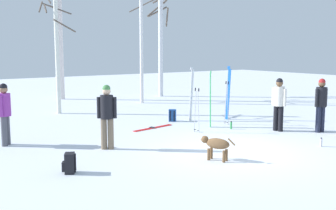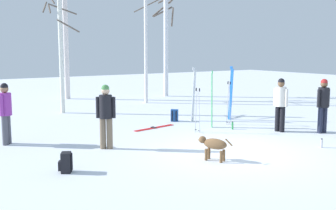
% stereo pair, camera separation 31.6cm
% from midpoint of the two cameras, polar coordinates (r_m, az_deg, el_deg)
% --- Properties ---
extents(ground_plane, '(60.00, 60.00, 0.00)m').
position_cam_midpoint_polar(ground_plane, '(10.88, 9.62, -6.40)').
color(ground_plane, white).
extents(person_0, '(0.52, 0.34, 1.72)m').
position_cam_midpoint_polar(person_0, '(13.87, 21.25, 0.36)').
color(person_0, '#1E2338').
rests_on(person_0, ground_plane).
extents(person_1, '(0.36, 0.43, 1.72)m').
position_cam_midpoint_polar(person_1, '(12.17, -20.84, -0.59)').
color(person_1, '#4C4C56').
rests_on(person_1, ground_plane).
extents(person_2, '(0.45, 0.34, 1.72)m').
position_cam_midpoint_polar(person_2, '(10.98, -7.77, -1.01)').
color(person_2, '#72604C').
rests_on(person_2, ground_plane).
extents(person_3, '(0.34, 0.52, 1.72)m').
position_cam_midpoint_polar(person_3, '(13.67, 15.92, 0.49)').
color(person_3, black).
rests_on(person_3, ground_plane).
extents(dog, '(0.46, 0.83, 0.57)m').
position_cam_midpoint_polar(dog, '(9.91, 7.20, -5.46)').
color(dog, brown).
rests_on(dog, ground_plane).
extents(ski_pair_planted_0, '(0.14, 0.23, 1.91)m').
position_cam_midpoint_polar(ski_pair_planted_0, '(14.01, 6.72, 0.79)').
color(ski_pair_planted_0, green).
rests_on(ski_pair_planted_0, ground_plane).
extents(ski_pair_planted_1, '(0.26, 0.07, 1.98)m').
position_cam_midpoint_polar(ski_pair_planted_1, '(15.17, 4.16, 1.48)').
color(ski_pair_planted_1, white).
rests_on(ski_pair_planted_1, ground_plane).
extents(ski_pair_planted_2, '(0.04, 0.23, 2.00)m').
position_cam_midpoint_polar(ski_pair_planted_2, '(15.52, 9.24, 1.59)').
color(ski_pair_planted_2, blue).
rests_on(ski_pair_planted_2, ground_plane).
extents(ski_pair_lying_0, '(1.68, 0.49, 0.05)m').
position_cam_midpoint_polar(ski_pair_lying_0, '(13.87, -1.25, -3.16)').
color(ski_pair_lying_0, red).
rests_on(ski_pair_lying_0, ground_plane).
extents(ski_poles_0, '(0.07, 0.27, 1.42)m').
position_cam_midpoint_polar(ski_poles_0, '(13.09, 4.81, -0.53)').
color(ski_poles_0, '#B2B2BC').
rests_on(ski_poles_0, ground_plane).
extents(ski_poles_1, '(0.07, 0.22, 1.52)m').
position_cam_midpoint_polar(ski_poles_1, '(14.57, 9.00, 0.45)').
color(ski_poles_1, '#B2B2BC').
rests_on(ski_poles_1, ground_plane).
extents(backpack_1, '(0.34, 0.35, 0.44)m').
position_cam_midpoint_polar(backpack_1, '(15.12, 1.51, -1.46)').
color(backpack_1, '#1E4C99').
rests_on(backpack_1, ground_plane).
extents(backpack_2, '(0.34, 0.32, 0.44)m').
position_cam_midpoint_polar(backpack_2, '(9.19, -12.97, -7.77)').
color(backpack_2, black).
rests_on(backpack_2, ground_plane).
extents(water_bottle_0, '(0.06, 0.06, 0.26)m').
position_cam_midpoint_polar(water_bottle_0, '(13.82, 9.54, -2.83)').
color(water_bottle_0, green).
rests_on(water_bottle_0, ground_plane).
extents(water_bottle_1, '(0.06, 0.06, 0.25)m').
position_cam_midpoint_polar(water_bottle_1, '(11.95, 21.15, -4.95)').
color(water_bottle_1, silver).
rests_on(water_bottle_1, ground_plane).
extents(birch_tree_0, '(1.47, 1.48, 5.33)m').
position_cam_midpoint_polar(birch_tree_0, '(17.42, -14.16, 8.10)').
color(birch_tree_0, silver).
rests_on(birch_tree_0, ground_plane).
extents(birch_tree_1, '(1.58, 1.58, 7.28)m').
position_cam_midpoint_polar(birch_tree_1, '(22.38, -13.65, 10.59)').
color(birch_tree_1, silver).
rests_on(birch_tree_1, ground_plane).
extents(birch_tree_2, '(1.63, 1.81, 7.13)m').
position_cam_midpoint_polar(birch_tree_2, '(22.38, -13.49, 10.44)').
color(birch_tree_2, silver).
rests_on(birch_tree_2, ground_plane).
extents(birch_tree_3, '(1.62, 1.62, 7.82)m').
position_cam_midpoint_polar(birch_tree_3, '(20.19, -2.65, 11.73)').
color(birch_tree_3, silver).
rests_on(birch_tree_3, ground_plane).
extents(birch_tree_4, '(1.20, 1.39, 6.69)m').
position_cam_midpoint_polar(birch_tree_4, '(23.04, 0.14, 9.96)').
color(birch_tree_4, silver).
rests_on(birch_tree_4, ground_plane).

